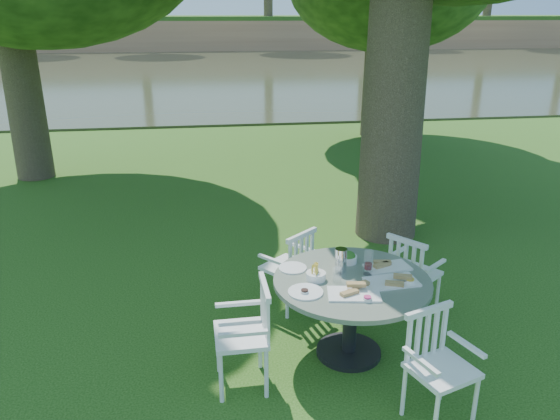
{
  "coord_description": "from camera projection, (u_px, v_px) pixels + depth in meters",
  "views": [
    {
      "loc": [
        -0.78,
        -5.12,
        2.81
      ],
      "look_at": [
        0.0,
        0.2,
        0.85
      ],
      "focal_mm": 35.0,
      "sensor_mm": 36.0,
      "label": 1
    }
  ],
  "objects": [
    {
      "name": "chair_nw",
      "position": [
        293.0,
        264.0,
        5.33
      ],
      "size": [
        0.58,
        0.58,
        0.84
      ],
      "rotation": [
        0.0,
        0.0,
        -2.43
      ],
      "color": "white",
      "rests_on": "ground"
    },
    {
      "name": "chair_sw",
      "position": [
        252.0,
        327.0,
        4.22
      ],
      "size": [
        0.42,
        0.45,
        0.87
      ],
      "rotation": [
        0.0,
        0.0,
        -1.56
      ],
      "color": "white",
      "rests_on": "ground"
    },
    {
      "name": "ground",
      "position": [
        283.0,
        291.0,
        5.83
      ],
      "size": [
        140.0,
        140.0,
        0.0
      ],
      "primitive_type": "plane",
      "color": "#183E0D",
      "rests_on": "ground"
    },
    {
      "name": "chair_se",
      "position": [
        435.0,
        357.0,
        3.89
      ],
      "size": [
        0.53,
        0.51,
        0.84
      ],
      "rotation": [
        0.0,
        0.0,
        0.34
      ],
      "color": "white",
      "rests_on": "ground"
    },
    {
      "name": "river",
      "position": [
        214.0,
        72.0,
        27.21
      ],
      "size": [
        100.0,
        28.0,
        0.12
      ],
      "primitive_type": "cube",
      "color": "#30341E",
      "rests_on": "ground"
    },
    {
      "name": "tableware",
      "position": [
        349.0,
        272.0,
        4.54
      ],
      "size": [
        1.14,
        0.84,
        0.21
      ],
      "color": "white",
      "rests_on": "table"
    },
    {
      "name": "chair_ne",
      "position": [
        410.0,
        270.0,
        5.2
      ],
      "size": [
        0.57,
        0.58,
        0.84
      ],
      "rotation": [
        0.0,
        0.0,
        -4.06
      ],
      "color": "white",
      "rests_on": "ground"
    },
    {
      "name": "table",
      "position": [
        351.0,
        295.0,
        4.57
      ],
      "size": [
        1.31,
        1.31,
        0.72
      ],
      "color": "black",
      "rests_on": "ground"
    }
  ]
}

